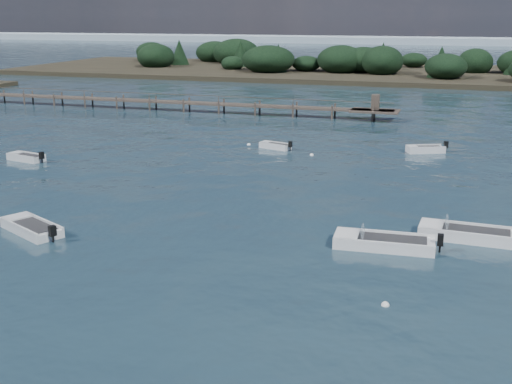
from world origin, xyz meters
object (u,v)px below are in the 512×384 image
(dinghy_mid_grey, at_px, (32,229))
(tender_far_white, at_px, (275,147))
(dinghy_mid_white_b, at_px, (467,236))
(dinghy_mid_white_a, at_px, (384,244))
(tender_far_grey, at_px, (26,159))
(tender_far_grey_b, at_px, (425,150))
(jetty, at_px, (153,101))

(dinghy_mid_grey, bearing_deg, tender_far_white, 75.64)
(tender_far_white, distance_m, dinghy_mid_white_b, 23.94)
(dinghy_mid_grey, height_order, tender_far_white, dinghy_mid_grey)
(dinghy_mid_white_a, bearing_deg, tender_far_white, 118.45)
(dinghy_mid_white_a, distance_m, tender_far_white, 23.84)
(dinghy_mid_grey, distance_m, dinghy_mid_white_a, 17.82)
(tender_far_grey, xyz_separation_m, tender_far_grey_b, (28.97, 12.24, 0.01))
(jetty, bearing_deg, dinghy_mid_grey, -71.83)
(dinghy_mid_grey, distance_m, tender_far_white, 24.92)
(tender_far_white, bearing_deg, tender_far_grey, -149.30)
(jetty, bearing_deg, tender_far_grey_b, -25.35)
(dinghy_mid_grey, relative_size, tender_far_white, 1.43)
(dinghy_mid_grey, height_order, dinghy_mid_white_b, dinghy_mid_white_b)
(jetty, bearing_deg, tender_far_grey, -84.11)
(dinghy_mid_grey, xyz_separation_m, dinghy_mid_white_b, (21.38, 5.65, 0.02))
(dinghy_mid_grey, height_order, tender_far_grey_b, tender_far_grey_b)
(tender_far_grey_b, height_order, tender_far_white, tender_far_grey_b)
(tender_far_grey, relative_size, dinghy_mid_grey, 0.80)
(dinghy_mid_grey, xyz_separation_m, dinghy_mid_white_a, (17.54, 3.17, 0.01))
(dinghy_mid_white_a, height_order, tender_far_white, dinghy_mid_white_a)
(tender_far_white, bearing_deg, dinghy_mid_grey, -104.36)
(dinghy_mid_white_a, distance_m, jetty, 49.28)
(dinghy_mid_grey, distance_m, dinghy_mid_white_b, 22.11)
(jetty, bearing_deg, dinghy_mid_white_a, -50.84)
(tender_far_grey, xyz_separation_m, tender_far_white, (16.94, 10.06, -0.01))
(dinghy_mid_grey, bearing_deg, tender_far_grey, 127.40)
(dinghy_mid_white_a, relative_size, dinghy_mid_white_b, 1.00)
(tender_far_grey, bearing_deg, jetty, 95.89)
(tender_far_grey_b, xyz_separation_m, jetty, (-31.79, 15.06, 0.82))
(tender_far_grey_b, bearing_deg, dinghy_mid_white_b, -81.28)
(tender_far_grey, height_order, tender_far_white, tender_far_grey)
(jetty, bearing_deg, tender_far_white, -41.10)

